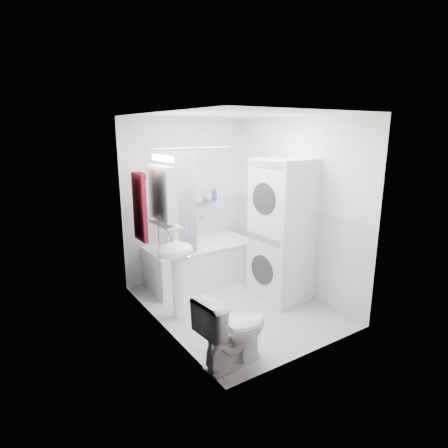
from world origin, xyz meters
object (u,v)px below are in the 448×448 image
bathtub (201,261)px  toilet (233,329)px  washer_dryer (283,231)px  sink (176,262)px

bathtub → toilet: bearing=-111.0°
toilet → bathtub: bearing=-26.1°
washer_dryer → toilet: size_ratio=2.56×
bathtub → sink: (-0.77, -0.78, 0.37)m
bathtub → sink: bearing=-134.6°
bathtub → washer_dryer: 1.37m
bathtub → toilet: (-0.74, -1.92, 0.03)m
bathtub → toilet: 2.06m
washer_dryer → bathtub: bearing=118.6°
bathtub → toilet: toilet is taller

